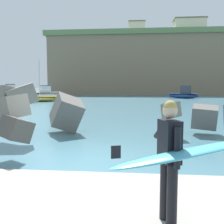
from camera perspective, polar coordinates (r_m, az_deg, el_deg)
The scene contains 11 objects.
ground_plane at distance 8.27m, azimuth -9.12°, elevation -9.96°, with size 400.00×400.00×0.00m, color #42707F.
walkway_path at distance 4.72m, azimuth -22.44°, elevation -21.18°, with size 48.00×4.40×0.24m, color #9E998E.
surfer_with_board at distance 3.81m, azimuth 13.29°, elevation -8.80°, with size 2.10×1.41×1.78m.
boat_near_left at distance 43.88m, azimuth -21.23°, elevation 3.40°, with size 5.32×3.74×2.46m.
boat_near_centre at distance 48.06m, azimuth 15.12°, elevation 3.66°, with size 5.69×3.62×2.25m.
boat_near_right at distance 50.39m, azimuth -13.78°, elevation 3.82°, with size 5.16×5.69×2.27m.
boat_mid_left at distance 38.41m, azimuth -14.66°, elevation 2.84°, with size 4.96×2.85×5.80m.
headland_bluff at distance 82.92m, azimuth 17.20°, elevation 9.13°, with size 77.24×39.41×15.07m.
station_building_west at distance 75.11m, azimuth 16.24°, elevation 17.00°, with size 8.08×4.97×4.31m.
station_building_central at distance 92.28m, azimuth 13.96°, elevation 14.85°, with size 4.35×6.26×4.20m.
station_building_east at distance 86.79m, azimuth 5.34°, elevation 16.41°, with size 5.13×6.34×6.63m.
Camera 1 is at (2.05, -7.70, 2.22)m, focal length 42.71 mm.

